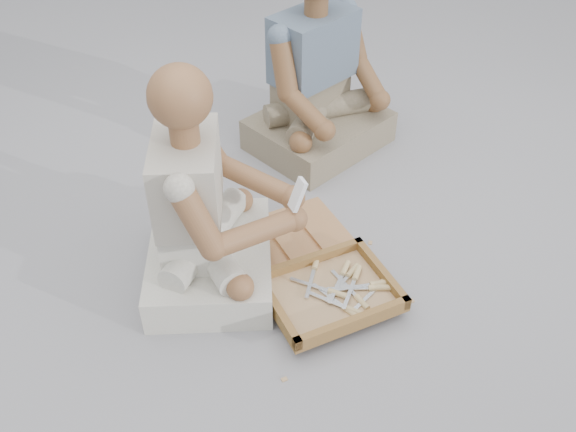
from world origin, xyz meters
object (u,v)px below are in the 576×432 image
object	(u,v)px
tool_tray	(330,293)
craftsman	(205,216)
companion	(318,86)
carved_panel	(273,254)

from	to	relation	value
tool_tray	craftsman	size ratio (longest dim) A/B	0.56
tool_tray	companion	world-z (taller)	companion
craftsman	companion	world-z (taller)	companion
tool_tray	craftsman	xyz separation A→B (m)	(-0.38, 0.28, 0.24)
carved_panel	tool_tray	distance (m)	0.33
companion	tool_tray	bearing A→B (deg)	46.71
carved_panel	companion	world-z (taller)	companion
companion	craftsman	bearing A→B (deg)	20.41
craftsman	companion	size ratio (longest dim) A/B	0.94
craftsman	tool_tray	bearing A→B (deg)	68.49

